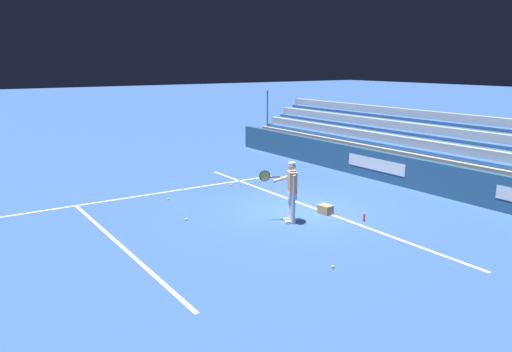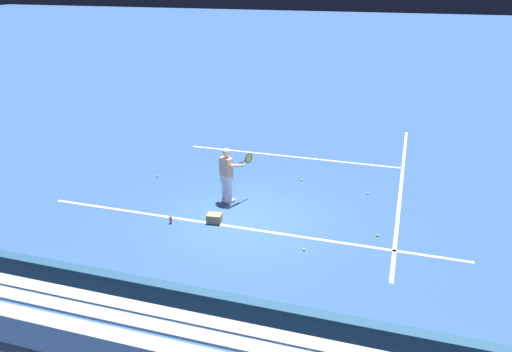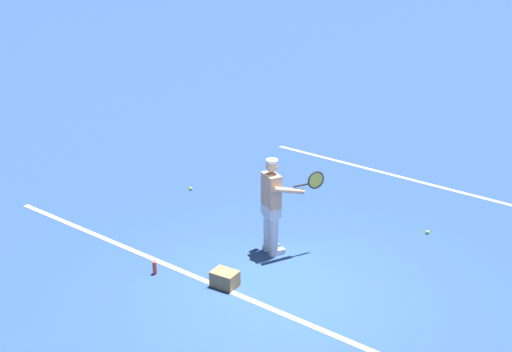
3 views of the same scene
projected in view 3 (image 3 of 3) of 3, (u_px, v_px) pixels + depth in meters
ground_plane at (283, 292)px, 11.12m from camera, size 160.00×160.00×0.00m
court_baseline_white at (264, 305)px, 10.75m from camera, size 12.00×0.10×0.01m
court_service_line_white at (436, 186)px, 15.13m from camera, size 8.22×0.10×0.01m
tennis_player at (273, 205)px, 12.02m from camera, size 0.87×0.90×1.71m
ball_box_cardboard at (225, 279)px, 11.24m from camera, size 0.43×0.35×0.26m
tennis_ball_on_baseline at (191, 189)px, 14.92m from camera, size 0.07×0.07×0.07m
tennis_ball_toward_net at (427, 232)px, 13.01m from camera, size 0.07×0.07×0.07m
water_bottle at (155, 268)px, 11.61m from camera, size 0.07×0.07×0.22m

